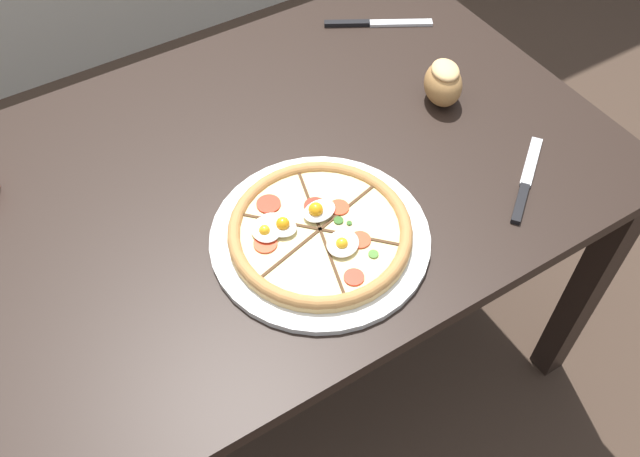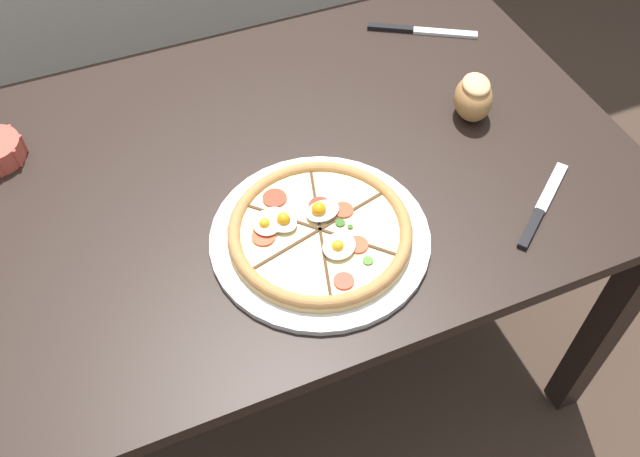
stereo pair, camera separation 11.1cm
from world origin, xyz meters
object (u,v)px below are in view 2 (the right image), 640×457
(dining_table, at_px, (231,214))
(knife_main, at_px, (542,205))
(knife_spare, at_px, (421,31))
(pizza, at_px, (319,233))
(bread_piece_near, at_px, (474,97))

(dining_table, relative_size, knife_main, 8.07)
(knife_spare, bearing_deg, pizza, -103.54)
(knife_spare, bearing_deg, bread_piece_near, -67.82)
(pizza, bearing_deg, dining_table, 119.58)
(pizza, relative_size, bread_piece_near, 3.15)
(knife_main, bearing_deg, dining_table, 114.11)
(pizza, distance_m, knife_spare, 0.63)
(bread_piece_near, relative_size, knife_main, 0.63)
(pizza, height_order, knife_main, pizza)
(pizza, distance_m, bread_piece_near, 0.43)
(knife_main, bearing_deg, bread_piece_near, 51.61)
(knife_main, xyz_separation_m, knife_spare, (0.04, 0.54, 0.00))
(dining_table, relative_size, knife_spare, 6.86)
(knife_main, distance_m, knife_spare, 0.54)
(dining_table, height_order, knife_spare, knife_spare)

